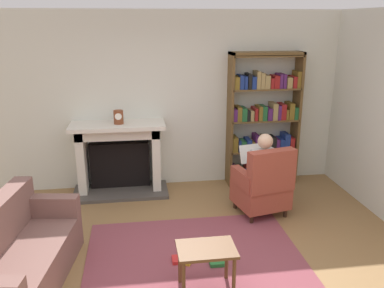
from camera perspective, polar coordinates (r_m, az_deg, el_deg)
ground at (r=4.44m, az=0.97°, el=-17.82°), size 14.00×14.00×0.00m
back_wall at (r=6.28m, az=-2.67°, el=6.18°), size 5.60×0.10×2.70m
side_wall_right at (r=5.94m, az=25.13°, el=3.94°), size 0.10×5.20×2.70m
area_rug at (r=4.68m, az=0.37°, el=-15.68°), size 2.40×1.80×0.01m
fireplace at (r=6.21m, az=-10.26°, el=-1.56°), size 1.42×0.64×1.10m
mantel_clock at (r=5.95m, az=-10.37°, el=3.77°), size 0.14×0.14×0.20m
bookshelf at (r=6.43m, az=10.15°, el=3.06°), size 1.12×0.32×2.09m
armchair_reading at (r=5.49m, az=10.09°, el=-5.83°), size 0.76×0.74×0.97m
seated_reader at (r=5.51m, az=9.58°, el=-3.51°), size 0.44×0.58×1.14m
sofa_floral at (r=4.40m, az=-23.64°, el=-14.78°), size 0.96×1.79×0.85m
side_table at (r=3.98m, az=2.04°, el=-15.42°), size 0.56×0.39×0.48m
scattered_books at (r=4.58m, az=0.51°, el=-16.16°), size 0.58×0.30×0.04m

